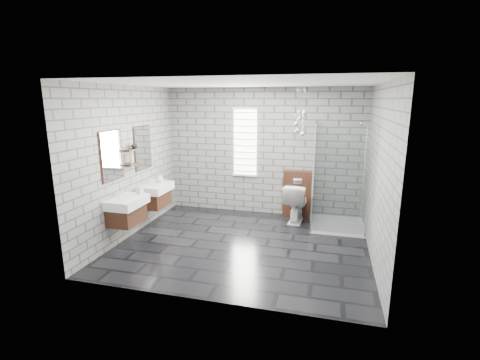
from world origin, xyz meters
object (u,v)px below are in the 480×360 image
at_px(cistern_panel, 298,194).
at_px(shower_enclosure, 333,203).
at_px(vanity_left, 125,203).
at_px(vanity_right, 154,189).
at_px(toilet, 296,202).

distance_m(cistern_panel, shower_enclosure, 0.90).
height_order(vanity_left, cistern_panel, vanity_left).
xyz_separation_m(cistern_panel, shower_enclosure, (0.73, -0.52, 0.00)).
distance_m(vanity_right, cistern_panel, 2.96).
bearing_deg(vanity_right, shower_enclosure, 12.04).
distance_m(shower_enclosure, toilet, 0.79).
xyz_separation_m(shower_enclosure, toilet, (-0.73, 0.27, -0.11)).
height_order(shower_enclosure, toilet, shower_enclosure).
bearing_deg(shower_enclosure, vanity_left, -153.28).
height_order(vanity_right, toilet, vanity_right).
relative_size(shower_enclosure, toilet, 2.57).
bearing_deg(toilet, vanity_right, 24.57).
bearing_deg(cistern_panel, toilet, -90.00).
bearing_deg(shower_enclosure, cistern_panel, 144.77).
relative_size(vanity_right, shower_enclosure, 0.77).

